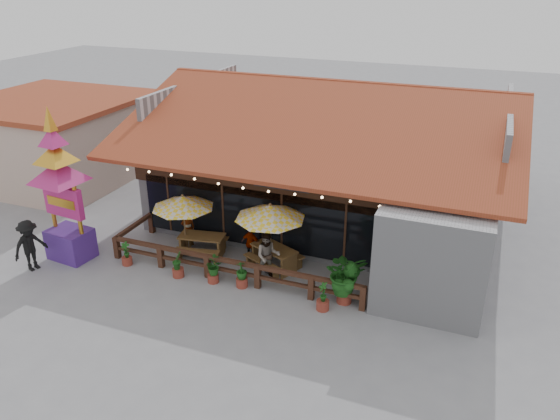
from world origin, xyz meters
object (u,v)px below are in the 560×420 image
at_px(umbrella_right, 270,212).
at_px(picnic_table_left, 202,242).
at_px(umbrella_left, 183,202).
at_px(thai_sign_tower, 59,176).
at_px(tropical_plant, 345,274).
at_px(picnic_table_right, 274,254).
at_px(pedestrian, 30,245).

bearing_deg(umbrella_right, picnic_table_left, 176.64).
bearing_deg(umbrella_left, picnic_table_left, 15.86).
xyz_separation_m(umbrella_right, thai_sign_tower, (-7.65, -1.87, 1.00)).
bearing_deg(tropical_plant, picnic_table_right, 157.29).
bearing_deg(umbrella_right, picnic_table_right, 79.97).
distance_m(picnic_table_left, picnic_table_right, 3.03).
relative_size(thai_sign_tower, pedestrian, 3.22).
distance_m(umbrella_left, pedestrian, 5.85).
bearing_deg(thai_sign_tower, umbrella_right, 13.75).
bearing_deg(pedestrian, thai_sign_tower, -15.54).
distance_m(thai_sign_tower, tropical_plant, 11.07).
distance_m(tropical_plant, pedestrian, 11.71).
bearing_deg(pedestrian, picnic_table_left, -44.26).
height_order(thai_sign_tower, pedestrian, thai_sign_tower).
height_order(umbrella_right, picnic_table_right, umbrella_right).
bearing_deg(picnic_table_left, pedestrian, -148.33).
relative_size(umbrella_left, picnic_table_right, 1.14).
distance_m(picnic_table_left, tropical_plant, 6.26).
relative_size(thai_sign_tower, tropical_plant, 3.39).
xyz_separation_m(picnic_table_left, picnic_table_right, (3.03, 0.08, 0.01)).
relative_size(umbrella_left, umbrella_right, 0.85).
relative_size(tropical_plant, pedestrian, 0.95).
relative_size(umbrella_right, thai_sign_tower, 0.47).
relative_size(picnic_table_left, thai_sign_tower, 0.31).
distance_m(picnic_table_left, pedestrian, 6.35).
xyz_separation_m(umbrella_left, pedestrian, (-4.77, -3.15, -1.24)).
distance_m(umbrella_left, umbrella_right, 3.62).
bearing_deg(umbrella_left, umbrella_right, 0.03).
height_order(umbrella_left, picnic_table_left, umbrella_left).
height_order(umbrella_left, tropical_plant, umbrella_left).
bearing_deg(picnic_table_right, umbrella_right, -100.03).
distance_m(umbrella_left, tropical_plant, 6.92).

